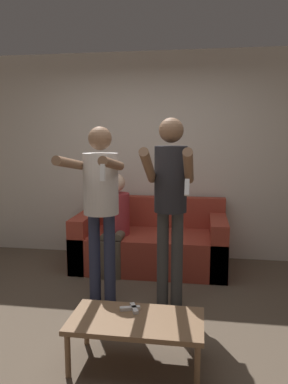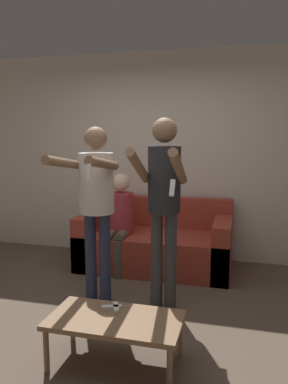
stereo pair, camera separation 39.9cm
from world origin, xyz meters
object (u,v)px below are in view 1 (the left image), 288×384
person_standing_right (170,193)px  remote_far (134,308)px  couch (151,244)px  person_seated (115,218)px  coffee_table (136,323)px  person_standing_left (100,194)px  remote_near (130,308)px

person_standing_right → remote_far: (-0.19, -0.79, -0.75)m
couch → remote_far: 1.92m
person_seated → person_standing_right: bearing=-51.3°
coffee_table → remote_far: remote_far is taller
person_standing_left → remote_far: size_ratio=11.24×
person_standing_left → remote_near: size_ratio=11.14×
coffee_table → remote_far: 0.14m
couch → person_standing_left: 1.42m
couch → remote_far: (0.13, -1.92, 0.08)m
person_standing_right → coffee_table: bearing=-99.6°
couch → coffee_table: 2.05m
person_seated → coffee_table: size_ratio=1.25×
couch → person_seated: person_seated is taller
couch → person_standing_right: person_standing_right is taller
person_standing_right → person_seated: person_standing_right is taller
person_standing_right → remote_near: (-0.22, -0.79, -0.75)m
person_standing_left → coffee_table: size_ratio=1.81×
coffee_table → remote_near: 0.15m
person_standing_left → remote_near: person_standing_left is taller
couch → person_standing_right: (0.33, -1.13, 0.83)m
remote_far → couch: bearing=94.0°
couch → remote_near: size_ratio=11.95×
person_standing_right → coffee_table: (-0.16, -0.92, -0.80)m
coffee_table → couch: bearing=94.8°
person_standing_left → remote_near: 1.15m
person_standing_left → person_seated: (-0.07, 0.91, -0.43)m
person_seated → coffee_table: 1.95m
person_standing_right → person_seated: bearing=128.7°
person_seated → remote_far: (0.53, -1.70, -0.29)m
remote_near → remote_far: bearing=10.0°
person_seated → coffee_table: person_seated is taller
person_standing_left → couch: bearing=73.8°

